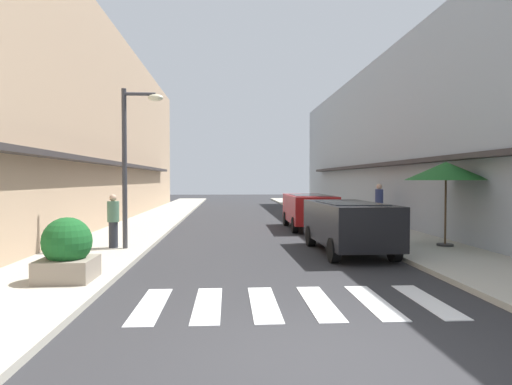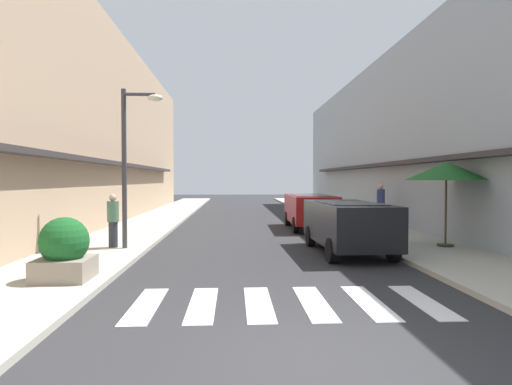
% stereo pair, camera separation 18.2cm
% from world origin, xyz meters
% --- Properties ---
extents(ground_plane, '(84.36, 84.36, 0.00)m').
position_xyz_m(ground_plane, '(0.00, 15.34, 0.00)').
color(ground_plane, '#2B2B2D').
extents(sidewalk_left, '(2.80, 53.68, 0.12)m').
position_xyz_m(sidewalk_left, '(-4.81, 15.34, 0.06)').
color(sidewalk_left, '#ADA899').
rests_on(sidewalk_left, ground_plane).
extents(sidewalk_right, '(2.80, 53.68, 0.12)m').
position_xyz_m(sidewalk_right, '(4.81, 15.34, 0.06)').
color(sidewalk_right, '#ADA899').
rests_on(sidewalk_right, ground_plane).
extents(building_row_left, '(5.50, 36.51, 9.09)m').
position_xyz_m(building_row_left, '(-8.71, 16.25, 4.54)').
color(building_row_left, tan).
rests_on(building_row_left, ground_plane).
extents(building_row_right, '(5.50, 36.51, 8.09)m').
position_xyz_m(building_row_right, '(8.71, 16.25, 4.04)').
color(building_row_right, '#939EA8').
rests_on(building_row_right, ground_plane).
extents(crosswalk, '(5.20, 2.20, 0.01)m').
position_xyz_m(crosswalk, '(-0.00, 2.40, 0.01)').
color(crosswalk, silver).
rests_on(crosswalk, ground_plane).
extents(parked_car_near, '(1.89, 4.34, 1.47)m').
position_xyz_m(parked_car_near, '(2.36, 7.41, 0.92)').
color(parked_car_near, black).
rests_on(parked_car_near, ground_plane).
extents(parked_car_mid, '(1.85, 4.39, 1.47)m').
position_xyz_m(parked_car_mid, '(2.36, 13.70, 0.92)').
color(parked_car_mid, maroon).
rests_on(parked_car_mid, ground_plane).
extents(street_lamp, '(1.19, 0.28, 4.61)m').
position_xyz_m(street_lamp, '(-3.86, 7.99, 2.99)').
color(street_lamp, '#38383D').
rests_on(street_lamp, sidewalk_left).
extents(cafe_umbrella, '(2.41, 2.41, 2.53)m').
position_xyz_m(cafe_umbrella, '(5.44, 7.87, 2.36)').
color(cafe_umbrella, '#262626').
rests_on(cafe_umbrella, sidewalk_right).
extents(planter_corner, '(1.04, 1.04, 1.25)m').
position_xyz_m(planter_corner, '(-4.27, 3.90, 0.70)').
color(planter_corner, gray).
rests_on(planter_corner, sidewalk_left).
extents(pedestrian_walking_near, '(0.34, 0.34, 1.57)m').
position_xyz_m(pedestrian_walking_near, '(-4.44, 8.13, 0.94)').
color(pedestrian_walking_near, '#282B33').
rests_on(pedestrian_walking_near, sidewalk_left).
extents(pedestrian_walking_far, '(0.34, 0.34, 1.82)m').
position_xyz_m(pedestrian_walking_far, '(5.40, 13.64, 1.08)').
color(pedestrian_walking_far, '#282B33').
rests_on(pedestrian_walking_far, sidewalk_right).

